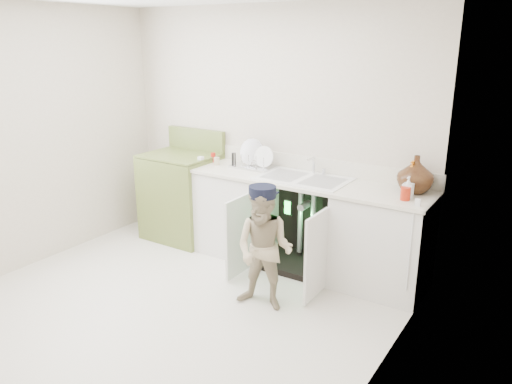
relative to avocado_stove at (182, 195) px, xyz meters
The scene contains 5 objects.
ground 1.59m from the avocado_stove, 51.22° to the right, with size 3.50×3.50×0.00m, color silver.
room_shell 1.69m from the avocado_stove, 51.22° to the right, with size 6.00×5.50×1.26m.
counter_run 1.53m from the avocado_stove, ahead, with size 2.44×1.02×1.22m.
avocado_stove is the anchor object (origin of this frame).
repair_worker 1.81m from the avocado_stove, 27.59° to the right, with size 0.56×0.75×1.05m.
Camera 1 is at (2.63, -2.84, 2.16)m, focal length 35.00 mm.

